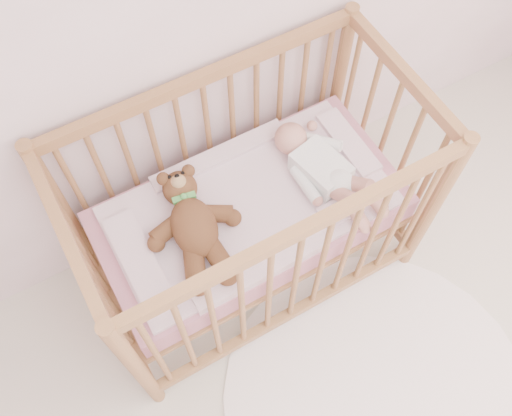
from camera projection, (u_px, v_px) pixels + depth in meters
crib at (250, 213)px, 2.31m from camera, size 1.36×0.76×1.00m
mattress at (250, 215)px, 2.32m from camera, size 1.22×0.62×0.13m
blanket at (250, 206)px, 2.26m from camera, size 1.10×0.58×0.06m
baby at (321, 166)px, 2.26m from camera, size 0.40×0.64×0.14m
teddy_bear at (194, 227)px, 2.11m from camera, size 0.46×0.59×0.15m
rug at (379, 399)px, 2.43m from camera, size 1.33×1.33×0.01m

